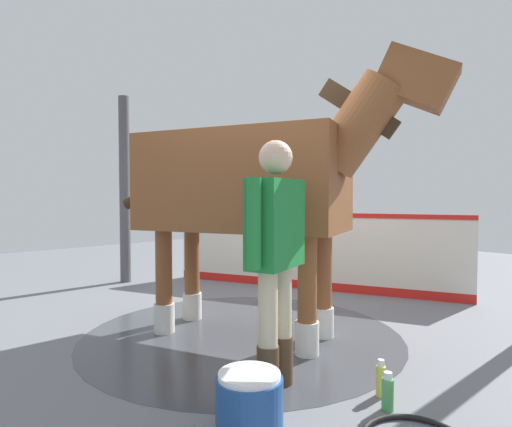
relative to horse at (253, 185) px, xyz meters
The scene contains 9 objects.
ground_plane 1.48m from the horse, 40.69° to the right, with size 16.00×16.00×0.02m, color slate.
wet_patch 1.44m from the horse, 22.34° to the left, with size 3.01×3.01×0.00m, color #42444C.
barrier_wall 2.40m from the horse, 64.61° to the right, with size 3.96×1.69×1.09m.
roof_post_far 3.25m from the horse, ahead, with size 0.16×0.16×2.85m, color #4C4C51.
horse is the anchor object (origin of this frame).
handler 1.21m from the horse, 144.54° to the left, with size 0.36×0.65×1.70m.
wash_bucket 2.08m from the horse, 136.12° to the left, with size 0.38×0.38×0.35m.
bottle_shampoo 1.98m from the horse, behind, with size 0.06×0.06×0.24m.
bottle_spray 2.10m from the horse, 167.60° to the left, with size 0.07×0.07×0.24m.
Camera 1 is at (-3.13, 2.91, 1.32)m, focal length 29.83 mm.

